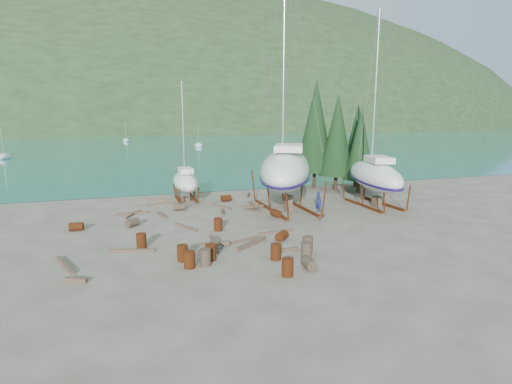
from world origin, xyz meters
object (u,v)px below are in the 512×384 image
object	(u,v)px
large_sailboat_near	(286,169)
large_sailboat_far	(375,175)
small_sailboat_shore	(185,181)
worker	(319,201)

from	to	relation	value
large_sailboat_near	large_sailboat_far	size ratio (longest dim) A/B	1.30
large_sailboat_far	small_sailboat_shore	distance (m)	16.89
large_sailboat_near	small_sailboat_shore	world-z (taller)	large_sailboat_near
small_sailboat_shore	large_sailboat_near	bearing A→B (deg)	-39.93
large_sailboat_near	large_sailboat_far	bearing A→B (deg)	16.29
large_sailboat_near	large_sailboat_far	xyz separation A→B (m)	(7.79, -1.17, -0.73)
large_sailboat_far	worker	world-z (taller)	large_sailboat_far
large_sailboat_near	worker	bearing A→B (deg)	-13.10
small_sailboat_shore	worker	xyz separation A→B (m)	(9.60, -7.95, -0.93)
worker	large_sailboat_far	bearing A→B (deg)	-96.12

